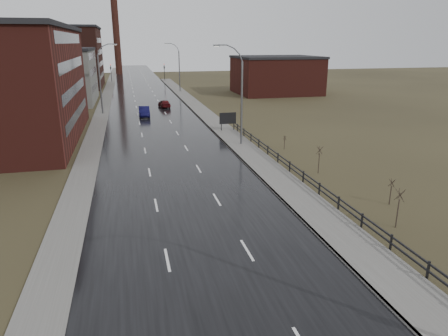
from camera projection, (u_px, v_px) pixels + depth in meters
road at (152, 114)px, 67.05m from camera, size 14.00×300.00×0.06m
sidewalk_right at (242, 147)px, 45.79m from camera, size 3.20×180.00×0.18m
curb_right at (229, 147)px, 45.45m from camera, size 0.16×180.00×0.18m
sidewalk_left at (101, 116)px, 65.20m from camera, size 2.40×260.00×0.12m
warehouse_mid at (51, 76)px, 78.13m from camera, size 16.32×20.40×10.50m
warehouse_far at (49, 57)px, 104.06m from camera, size 26.52×24.48×15.50m
building_right at (276, 75)px, 92.95m from camera, size 18.36×16.32×8.50m
smokestack at (116, 31)px, 144.45m from camera, size 2.70×2.70×30.70m
streetlight_right_mid at (239, 95)px, 44.96m from camera, size 3.36×0.28×11.35m
streetlight_left at (101, 79)px, 65.43m from camera, size 3.36×0.28×11.35m
streetlight_right_far at (178, 67)px, 95.01m from camera, size 3.36×0.28×11.35m
guardrail at (324, 190)px, 30.52m from camera, size 0.10×53.05×1.10m
shrub_c at (398, 207)px, 25.62m from camera, size 0.63×0.66×2.66m
shrub_d at (391, 191)px, 29.38m from camera, size 0.48×0.50×2.00m
shrub_e at (319, 159)px, 36.41m from camera, size 0.60×0.64×2.56m
shrub_f at (285, 142)px, 44.88m from camera, size 0.38×0.39×1.54m
billboard at (228, 119)px, 53.45m from camera, size 2.28×0.17×2.58m
traffic_light_left at (111, 66)px, 119.49m from camera, size 0.58×2.73×5.30m
traffic_light_right at (164, 66)px, 123.07m from camera, size 0.58×2.73×5.30m
car_near at (144, 112)px, 64.51m from camera, size 1.74×4.84×1.59m
car_far at (164, 104)px, 73.36m from camera, size 2.18×4.37×1.43m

